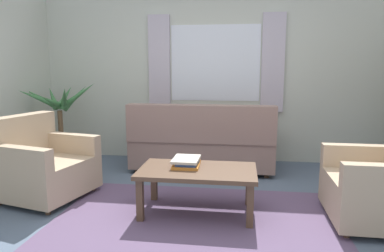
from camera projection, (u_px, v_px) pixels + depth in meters
The scene contains 10 objects.
ground_plane at pixel (196, 220), 3.22m from camera, with size 6.24×6.24×0.00m, color slate.
wall_back at pixel (215, 73), 5.22m from camera, with size 5.32×0.12×2.60m, color beige.
window_with_curtains at pixel (215, 63), 5.11m from camera, with size 1.98×0.07×1.40m.
area_rug at pixel (196, 219), 3.22m from camera, with size 2.59×1.68×0.01m, color #604C6B.
couch at pixel (202, 144), 4.74m from camera, with size 1.90×0.82×0.92m.
armchair_left at pixel (42, 165), 3.74m from camera, with size 1.00×1.01×0.88m.
armchair_right at pixel (384, 186), 3.09m from camera, with size 0.83×0.85×0.88m.
coffee_table at pixel (198, 175), 3.31m from camera, with size 1.10×0.64×0.44m.
book_stack_on_table at pixel (187, 162), 3.39m from camera, with size 0.26×0.34×0.08m.
potted_plant at pixel (61, 129), 5.05m from camera, with size 1.13×1.02×1.22m.
Camera 1 is at (0.38, -3.02, 1.38)m, focal length 32.75 mm.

